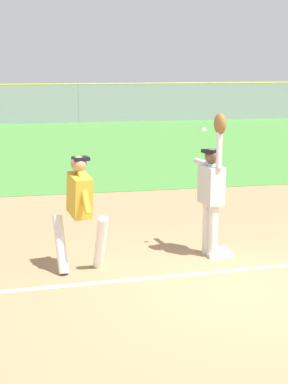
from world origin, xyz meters
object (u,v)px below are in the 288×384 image
(baseball, at_px, (204,130))
(parked_car_white, at_px, (47,105))
(first_base, at_px, (218,253))
(fielder, at_px, (212,187))
(runner, at_px, (80,206))
(parked_car_blue, at_px, (161,104))

(baseball, height_order, parked_car_white, baseball)
(first_base, xyz_separation_m, parked_car_white, (-1.61, 24.37, 0.63))
(fielder, bearing_deg, runner, -2.29)
(parked_car_white, bearing_deg, parked_car_blue, -11.20)
(parked_car_blue, bearing_deg, fielder, -103.89)
(runner, distance_m, parked_car_blue, 25.12)
(runner, bearing_deg, parked_car_blue, 62.23)
(parked_car_blue, bearing_deg, parked_car_white, 172.99)
(parked_car_white, relative_size, parked_car_blue, 1.03)
(baseball, bearing_deg, parked_car_white, 93.29)
(runner, relative_size, parked_car_white, 0.37)
(first_base, bearing_deg, parked_car_blue, 78.91)
(runner, bearing_deg, baseball, 1.88)
(baseball, distance_m, parked_car_blue, 24.20)
(first_base, height_order, runner, runner)
(fielder, height_order, parked_car_blue, fielder)
(parked_car_white, xyz_separation_m, parked_car_blue, (6.29, -0.50, 0.00))
(baseball, bearing_deg, runner, -166.28)
(fielder, relative_size, parked_car_white, 0.50)
(baseball, height_order, parked_car_blue, baseball)
(baseball, distance_m, parked_car_white, 24.24)
(parked_car_blue, bearing_deg, baseball, -104.18)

